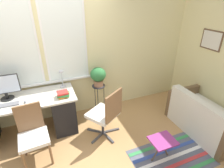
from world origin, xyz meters
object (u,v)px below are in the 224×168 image
object	(u,v)px
desk_lamp	(62,76)
couch_loveseat	(204,119)
book_stack	(63,94)
folding_stool	(163,142)
desk_chair_wooden	(33,133)
office_chair_swivel	(106,113)
keyboard	(4,106)
plant_stand	(99,89)
potted_plant	(98,76)
monitor	(4,87)
mouse	(25,102)

from	to	relation	value
desk_lamp	couch_loveseat	distance (m)	2.77
book_stack	folding_stool	distance (m)	1.79
desk_chair_wooden	office_chair_swivel	distance (m)	1.19
keyboard	plant_stand	bearing A→B (deg)	9.62
potted_plant	monitor	bearing A→B (deg)	-178.12
book_stack	office_chair_swivel	world-z (taller)	office_chair_swivel
monitor	mouse	world-z (taller)	monitor
monitor	book_stack	distance (m)	0.95
folding_stool	desk_lamp	bearing A→B (deg)	127.73
monitor	folding_stool	bearing A→B (deg)	-34.56
mouse	book_stack	world-z (taller)	book_stack
monitor	keyboard	world-z (taller)	monitor
desk_lamp	book_stack	xyz separation A→B (m)	(-0.05, -0.38, -0.17)
potted_plant	folding_stool	size ratio (longest dim) A/B	1.00
mouse	couch_loveseat	distance (m)	3.18
desk_lamp	desk_chair_wooden	xyz separation A→B (m)	(-0.59, -0.79, -0.51)
mouse	plant_stand	bearing A→B (deg)	12.58
mouse	folding_stool	bearing A→B (deg)	-33.44
keyboard	office_chair_swivel	distance (m)	1.64
desk_chair_wooden	office_chair_swivel	size ratio (longest dim) A/B	0.95
desk_chair_wooden	potted_plant	bearing A→B (deg)	25.76
office_chair_swivel	couch_loveseat	world-z (taller)	office_chair_swivel
monitor	desk_lamp	xyz separation A→B (m)	(0.93, 0.08, 0.00)
desk_chair_wooden	mouse	bearing A→B (deg)	92.29
office_chair_swivel	couch_loveseat	size ratio (longest dim) A/B	0.72
folding_stool	mouse	bearing A→B (deg)	146.56
keyboard	desk_chair_wooden	world-z (taller)	desk_chair_wooden
desk_chair_wooden	couch_loveseat	bearing A→B (deg)	-14.85
mouse	desk_chair_wooden	distance (m)	0.55
office_chair_swivel	plant_stand	xyz separation A→B (m)	(0.10, 0.72, 0.09)
keyboard	couch_loveseat	bearing A→B (deg)	-16.91
desk_chair_wooden	potted_plant	xyz separation A→B (m)	(1.29, 0.76, 0.41)
potted_plant	desk_lamp	bearing A→B (deg)	177.44
book_stack	desk_chair_wooden	bearing A→B (deg)	-142.66
monitor	office_chair_swivel	bearing A→B (deg)	-23.59
keyboard	book_stack	distance (m)	0.92
desk_lamp	plant_stand	distance (m)	0.81
monitor	couch_loveseat	distance (m)	3.56
desk_lamp	desk_chair_wooden	size ratio (longest dim) A/B	0.38
office_chair_swivel	folding_stool	xyz separation A→B (m)	(0.61, -0.81, -0.15)
couch_loveseat	potted_plant	size ratio (longest dim) A/B	3.43
mouse	plant_stand	size ratio (longest dim) A/B	0.10
office_chair_swivel	desk_lamp	bearing A→B (deg)	-84.70
monitor	couch_loveseat	size ratio (longest dim) A/B	0.35
monitor	potted_plant	distance (m)	1.63
folding_stool	potted_plant	bearing A→B (deg)	108.40
desk_chair_wooden	monitor	bearing A→B (deg)	110.87
desk_chair_wooden	folding_stool	xyz separation A→B (m)	(1.80, -0.77, -0.14)
office_chair_swivel	mouse	bearing A→B (deg)	-51.64
book_stack	folding_stool	bearing A→B (deg)	-43.33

